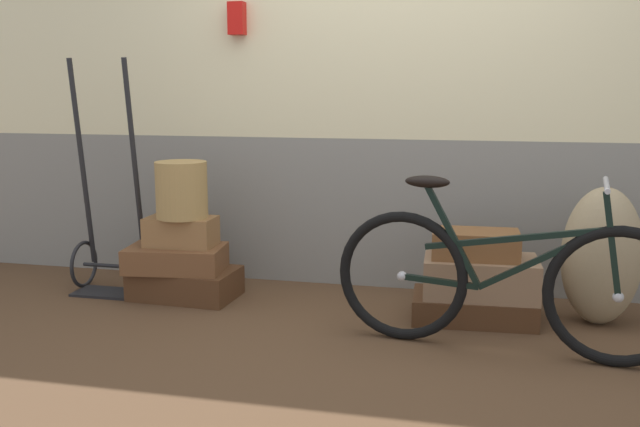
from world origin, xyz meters
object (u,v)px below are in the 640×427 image
(suitcase_3, at_px, (474,307))
(wicker_basket, at_px, (182,190))
(suitcase_2, at_px, (181,231))
(suitcase_4, at_px, (480,277))
(suitcase_5, at_px, (476,244))
(suitcase_0, at_px, (186,283))
(luggage_trolley, at_px, (111,239))
(suitcase_1, at_px, (176,258))
(bicycle, at_px, (503,281))
(burlap_sack, at_px, (601,256))

(suitcase_3, bearing_deg, wicker_basket, 175.99)
(suitcase_2, xyz_separation_m, suitcase_3, (1.73, -0.03, -0.34))
(suitcase_4, relative_size, suitcase_5, 1.32)
(suitcase_2, relative_size, suitcase_4, 0.68)
(suitcase_0, bearing_deg, suitcase_3, 1.74)
(suitcase_5, xyz_separation_m, luggage_trolley, (-2.23, 0.07, -0.10))
(suitcase_0, height_order, suitcase_5, suitcase_5)
(suitcase_5, bearing_deg, suitcase_4, 2.91)
(suitcase_1, height_order, suitcase_3, suitcase_1)
(suitcase_0, relative_size, wicker_basket, 1.84)
(bicycle, bearing_deg, luggage_trolley, 167.26)
(wicker_basket, bearing_deg, suitcase_0, 97.64)
(suitcase_2, relative_size, luggage_trolley, 0.29)
(luggage_trolley, relative_size, bicycle, 0.87)
(suitcase_1, bearing_deg, bicycle, -20.48)
(suitcase_4, distance_m, burlap_sack, 0.64)
(suitcase_2, height_order, suitcase_5, suitcase_5)
(suitcase_0, xyz_separation_m, suitcase_5, (1.72, -0.03, 0.34))
(wicker_basket, xyz_separation_m, bicycle, (1.85, -0.48, -0.31))
(suitcase_3, distance_m, suitcase_5, 0.36)
(suitcase_2, relative_size, suitcase_3, 0.62)
(burlap_sack, height_order, bicycle, bicycle)
(luggage_trolley, height_order, burlap_sack, luggage_trolley)
(suitcase_3, height_order, suitcase_5, suitcase_5)
(suitcase_0, relative_size, suitcase_3, 0.94)
(luggage_trolley, bearing_deg, suitcase_1, -9.02)
(suitcase_0, bearing_deg, luggage_trolley, 178.06)
(suitcase_5, distance_m, burlap_sack, 0.67)
(luggage_trolley, xyz_separation_m, bicycle, (2.37, -0.54, 0.02))
(suitcase_0, height_order, suitcase_4, suitcase_4)
(burlap_sack, distance_m, bicycle, 0.76)
(suitcase_4, relative_size, wicker_basket, 1.80)
(suitcase_2, height_order, suitcase_3, suitcase_2)
(suitcase_4, bearing_deg, suitcase_3, -170.79)
(suitcase_1, relative_size, suitcase_3, 0.87)
(wicker_basket, bearing_deg, suitcase_3, -0.67)
(suitcase_2, bearing_deg, suitcase_1, -136.73)
(suitcase_2, bearing_deg, burlap_sack, -0.23)
(suitcase_5, height_order, luggage_trolley, luggage_trolley)
(suitcase_1, xyz_separation_m, suitcase_5, (1.76, 0.00, 0.18))
(suitcase_0, xyz_separation_m, suitcase_4, (1.75, -0.03, 0.16))
(suitcase_4, height_order, bicycle, bicycle)
(suitcase_4, height_order, wicker_basket, wicker_basket)
(suitcase_3, distance_m, burlap_sack, 0.73)
(suitcase_2, height_order, bicycle, bicycle)
(bicycle, bearing_deg, suitcase_1, 166.35)
(suitcase_4, bearing_deg, suitcase_5, -177.58)
(suitcase_3, distance_m, bicycle, 0.55)
(luggage_trolley, bearing_deg, suitcase_0, -4.82)
(suitcase_0, xyz_separation_m, wicker_basket, (0.00, -0.01, 0.58))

